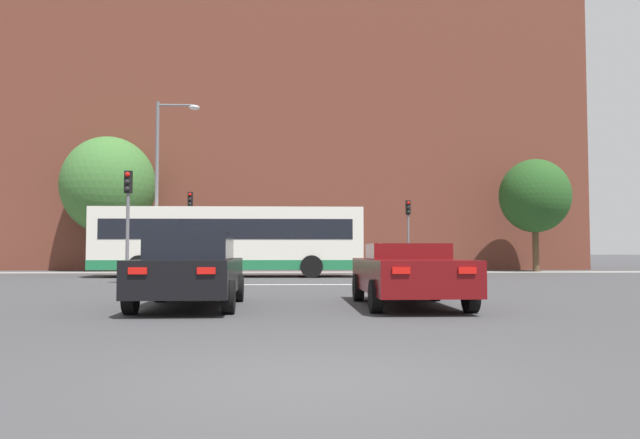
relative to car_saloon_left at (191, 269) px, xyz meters
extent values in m
plane|color=#3D3D3F|center=(2.36, -7.44, -0.79)|extent=(400.00, 400.00, 0.00)
cube|color=silver|center=(2.36, 8.81, -0.79)|extent=(9.65, 0.30, 0.01)
cube|color=gray|center=(2.36, 21.63, -0.79)|extent=(70.72, 2.50, 0.01)
cube|color=brown|center=(-1.58, 33.00, 8.96)|extent=(44.84, 14.79, 19.51)
cube|color=black|center=(0.00, 0.01, -0.13)|extent=(2.02, 4.72, 0.69)
cube|color=black|center=(0.00, -0.04, 0.50)|extent=(1.68, 2.15, 0.55)
cylinder|color=black|center=(-0.95, 1.43, -0.47)|extent=(0.24, 0.65, 0.64)
cylinder|color=black|center=(0.86, 1.48, -0.47)|extent=(0.24, 0.65, 0.64)
cylinder|color=black|center=(-0.86, -1.46, -0.47)|extent=(0.24, 0.65, 0.64)
cylinder|color=black|center=(0.95, -1.41, -0.47)|extent=(0.24, 0.65, 0.64)
cube|color=red|center=(-0.52, -2.36, 0.05)|extent=(0.32, 0.06, 0.12)
cube|color=red|center=(0.65, -2.32, 0.05)|extent=(0.32, 0.06, 0.12)
cube|color=#600C0F|center=(4.62, 0.11, -0.13)|extent=(1.98, 4.70, 0.69)
cube|color=#600C0F|center=(4.61, 0.22, 0.38)|extent=(1.66, 1.43, 0.33)
cylinder|color=black|center=(3.68, 1.54, -0.47)|extent=(0.23, 0.64, 0.64)
cylinder|color=black|center=(5.51, 1.57, -0.47)|extent=(0.23, 0.64, 0.64)
cylinder|color=black|center=(3.72, -1.35, -0.47)|extent=(0.23, 0.64, 0.64)
cylinder|color=black|center=(5.55, -1.33, -0.47)|extent=(0.23, 0.64, 0.64)
cube|color=red|center=(4.06, -2.26, 0.04)|extent=(0.32, 0.05, 0.12)
cube|color=red|center=(5.24, -2.24, 0.04)|extent=(0.32, 0.05, 0.12)
cube|color=silver|center=(-0.87, 15.57, 0.96)|extent=(12.14, 2.52, 2.80)
cube|color=#1E7042|center=(-0.87, 15.57, -0.22)|extent=(12.16, 2.54, 0.44)
cube|color=black|center=(-0.87, 15.57, 1.36)|extent=(11.17, 2.55, 0.90)
cylinder|color=black|center=(-4.64, 14.36, -0.29)|extent=(1.00, 0.28, 1.00)
cylinder|color=black|center=(-4.64, 16.78, -0.29)|extent=(1.00, 0.28, 1.00)
cylinder|color=black|center=(2.89, 14.36, -0.29)|extent=(1.00, 0.28, 1.00)
cylinder|color=black|center=(2.89, 16.78, -0.29)|extent=(1.00, 0.28, 1.00)
cylinder|color=slate|center=(-3.57, 20.91, 1.01)|extent=(0.12, 0.12, 3.60)
cube|color=black|center=(-3.57, 20.91, 3.21)|extent=(0.26, 0.20, 0.80)
sphere|color=red|center=(-3.57, 20.78, 3.47)|extent=(0.17, 0.17, 0.17)
sphere|color=black|center=(-3.57, 20.78, 3.21)|extent=(0.17, 0.17, 0.17)
sphere|color=black|center=(-3.57, 20.78, 2.96)|extent=(0.17, 0.17, 0.17)
cylinder|color=slate|center=(-3.78, 9.17, 0.83)|extent=(0.12, 0.12, 3.24)
cube|color=black|center=(-3.78, 9.17, 2.85)|extent=(0.26, 0.20, 0.80)
sphere|color=red|center=(-3.78, 9.04, 3.11)|extent=(0.17, 0.17, 0.17)
sphere|color=black|center=(-3.78, 9.04, 2.85)|extent=(0.17, 0.17, 0.17)
sphere|color=black|center=(-3.78, 9.04, 2.60)|extent=(0.17, 0.17, 0.17)
cylinder|color=slate|center=(8.45, 21.25, 0.81)|extent=(0.12, 0.12, 3.22)
cube|color=black|center=(8.45, 21.25, 2.82)|extent=(0.26, 0.20, 0.80)
sphere|color=red|center=(8.45, 21.12, 3.08)|extent=(0.17, 0.17, 0.17)
sphere|color=black|center=(8.45, 21.12, 2.82)|extent=(0.17, 0.17, 0.17)
sphere|color=black|center=(8.45, 21.12, 2.57)|extent=(0.17, 0.17, 0.17)
cylinder|color=slate|center=(-4.11, 15.17, 3.20)|extent=(0.16, 0.16, 7.99)
cylinder|color=slate|center=(-3.29, 15.17, 7.05)|extent=(1.66, 0.10, 0.10)
ellipsoid|color=#B2B2B7|center=(-2.46, 15.17, 6.95)|extent=(0.50, 0.36, 0.22)
cylinder|color=brown|center=(7.03, 21.60, -0.40)|extent=(0.13, 0.13, 0.78)
cylinder|color=brown|center=(6.86, 21.59, -0.40)|extent=(0.13, 0.13, 0.78)
cube|color=#232328|center=(6.95, 21.59, 0.30)|extent=(0.41, 0.25, 0.62)
sphere|color=tan|center=(6.95, 21.59, 0.73)|extent=(0.24, 0.24, 0.24)
cylinder|color=#4C3823|center=(-8.94, 24.09, 0.58)|extent=(0.36, 0.36, 2.75)
ellipsoid|color=#3D7033|center=(-8.94, 24.09, 4.30)|extent=(5.51, 5.51, 5.79)
cylinder|color=#4C3823|center=(16.02, 22.22, 0.54)|extent=(0.36, 0.36, 2.67)
ellipsoid|color=#234C1E|center=(16.02, 22.22, 3.59)|extent=(4.05, 4.05, 4.25)
camera|label=1|loc=(2.20, -13.20, 0.38)|focal=35.00mm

